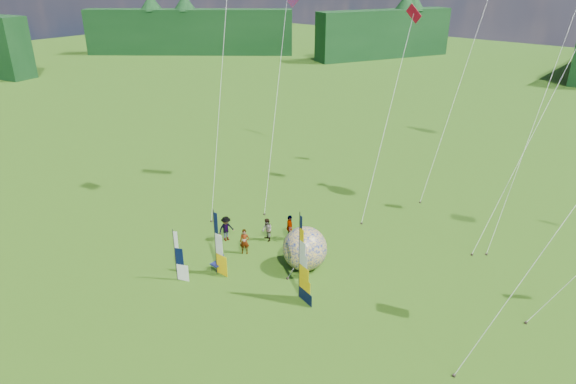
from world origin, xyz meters
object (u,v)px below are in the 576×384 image
Objects in this scene: kite_whale at (555,62)px; spectator_c at (226,229)px; feather_banner_main at (299,257)px; side_banner_far at (175,256)px; side_banner_left at (215,243)px; spectator_b at (267,230)px; camp_chair at (217,263)px; spectator_a at (245,242)px; spectator_d at (290,228)px; bol_inflatable at (305,249)px.

spectator_c is at bearing -156.79° from kite_whale.
feather_banner_main is 7.71m from spectator_c.
feather_banner_main reaches higher than side_banner_far.
kite_whale is (11.47, 17.21, 8.85)m from side_banner_left.
side_banner_far reaches higher than spectator_b.
side_banner_far is 2.85× the size of camp_chair.
kite_whale reaches higher than spectator_a.
spectator_d is at bearing -155.48° from kite_whale.
bol_inflatable is 3.47m from spectator_d.
side_banner_far reaches higher than bol_inflatable.
bol_inflatable is 5.86m from spectator_c.
kite_whale is (13.73, 14.27, 9.94)m from spectator_c.
side_banner_left is 5.06m from bol_inflatable.
kite_whale is (11.56, 17.13, 10.23)m from camp_chair.
spectator_a is 0.97× the size of spectator_c.
spectator_b is 4.48m from camp_chair.
spectator_b is at bearing 164.15° from feather_banner_main.
spectator_b is 1.42× the size of camp_chair.
bol_inflatable is at bearing 11.64° from spectator_b.
kite_whale is (12.62, 19.14, 9.24)m from side_banner_far.
spectator_d reaches higher than spectator_a.
feather_banner_main is 19.21m from kite_whale.
spectator_c is (-5.81, -0.60, -0.45)m from bol_inflatable.
spectator_d is at bearing 71.48° from spectator_b.
feather_banner_main is 0.22× the size of kite_whale.
kite_whale is (11.71, 12.65, 10.01)m from spectator_b.
feather_banner_main reaches higher than spectator_d.
camp_chair is at bearing -61.56° from spectator_b.
feather_banner_main is 1.57× the size of side_banner_far.
side_banner_far is 1.90× the size of spectator_a.
spectator_b is (-3.80, 1.01, -0.52)m from bol_inflatable.
spectator_a reaches higher than spectator_b.
spectator_a is at bearing -87.16° from spectator_c.
kite_whale is at bearing 18.12° from spectator_a.
bol_inflatable is 3.96m from spectator_a.
kite_whale is at bearing 33.82° from side_banner_far.
feather_banner_main is at bearing -6.24° from spectator_b.
spectator_c reaches higher than spectator_a.
side_banner_left is at bearing -135.04° from bol_inflatable.
side_banner_far reaches higher than camp_chair.
feather_banner_main is 5.72m from spectator_a.
side_banner_left is 0.18× the size of kite_whale.
camp_chair is (1.05, 2.01, -0.99)m from side_banner_far.
spectator_a reaches higher than camp_chair.
bol_inflatable reaches higher than camp_chair.
spectator_d is (3.03, 2.62, 0.03)m from spectator_c.
kite_whale is (11.71, 14.68, 9.96)m from spectator_a.
camp_chair is (-0.09, 0.08, -1.38)m from side_banner_left.
spectator_b is at bearing 92.89° from side_banner_left.
spectator_c is 1.55× the size of camp_chair.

